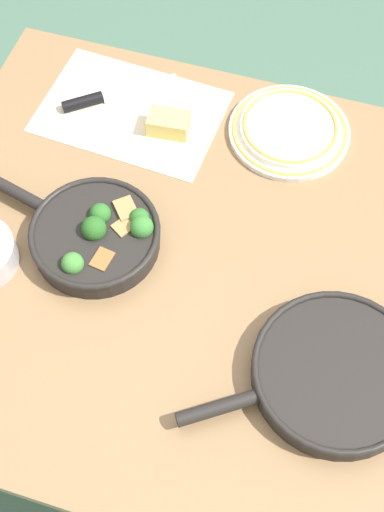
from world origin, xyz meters
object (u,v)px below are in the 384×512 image
(skillet_eggs, at_px, (335,373))
(cheese_block, at_px, (169,124))
(skillet_broccoli, at_px, (96,234))
(dinner_plate_stack, at_px, (290,130))
(grater_knife, at_px, (104,97))

(skillet_eggs, relative_size, cheese_block, 4.33)
(skillet_broccoli, xyz_separation_m, dinner_plate_stack, (0.28, 0.35, -0.01))
(skillet_eggs, relative_size, dinner_plate_stack, 1.53)
(grater_knife, bearing_deg, cheese_block, -51.73)
(skillet_broccoli, bearing_deg, cheese_block, -84.56)
(grater_knife, height_order, dinner_plate_stack, dinner_plate_stack)
(dinner_plate_stack, bearing_deg, cheese_block, -164.88)
(skillet_broccoli, relative_size, grater_knife, 1.77)
(skillet_eggs, bearing_deg, dinner_plate_stack, -103.11)
(cheese_block, bearing_deg, skillet_broccoli, -98.63)
(cheese_block, bearing_deg, dinner_plate_stack, 15.12)
(grater_knife, height_order, cheese_block, cheese_block)
(skillet_eggs, xyz_separation_m, dinner_plate_stack, (-0.19, 0.49, -0.01))
(dinner_plate_stack, bearing_deg, skillet_eggs, -68.82)
(grater_knife, xyz_separation_m, dinner_plate_stack, (0.39, 0.02, 0.00))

